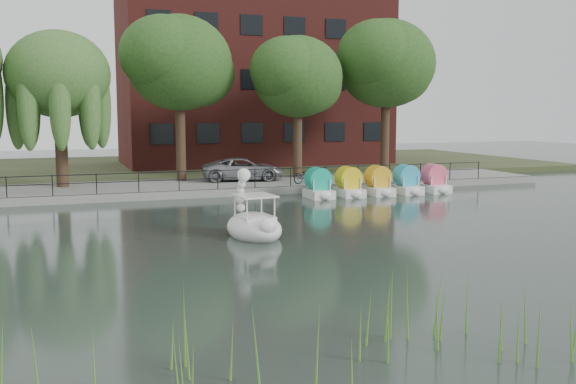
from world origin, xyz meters
TOP-DOWN VIEW (x-y plane):
  - ground_plane at (0.00, 0.00)m, footprint 120.00×120.00m
  - promenade at (0.00, 16.00)m, footprint 40.00×6.00m
  - kerb at (0.00, 13.05)m, footprint 40.00×0.25m
  - land_strip at (0.00, 30.00)m, footprint 60.00×22.00m
  - railing at (0.00, 13.25)m, footprint 32.00×0.05m
  - apartment_building at (7.00, 29.97)m, footprint 20.00×10.07m
  - willow_mid at (-7.50, 17.00)m, footprint 5.32×5.32m
  - broadleaf_center at (-1.00, 18.00)m, footprint 6.00×6.00m
  - broadleaf_right at (6.00, 17.50)m, footprint 5.40×5.40m
  - broadleaf_far at (12.50, 18.50)m, footprint 6.30×6.30m
  - minivan at (2.35, 16.71)m, footprint 3.40×5.78m
  - bicycle at (5.26, 14.08)m, footprint 0.95×1.81m
  - swan_boat at (-1.39, 2.35)m, footprint 2.01×2.93m
  - pedal_boat_row at (8.07, 10.98)m, footprint 7.95×1.70m

SIDE VIEW (x-z plane):
  - ground_plane at x=0.00m, z-range 0.00..0.00m
  - land_strip at x=0.00m, z-range 0.00..0.36m
  - promenade at x=0.00m, z-range 0.00..0.40m
  - kerb at x=0.00m, z-range 0.00..0.40m
  - swan_boat at x=-1.39m, z-range -0.66..1.68m
  - pedal_boat_row at x=8.07m, z-range -0.09..1.31m
  - bicycle at x=5.26m, z-range 0.40..1.40m
  - railing at x=0.00m, z-range 0.65..1.65m
  - minivan at x=2.35m, z-range 0.40..1.91m
  - willow_mid at x=-7.50m, z-range 2.17..10.32m
  - broadleaf_right at x=6.00m, z-range 2.22..10.55m
  - broadleaf_center at x=-1.00m, z-range 2.44..11.69m
  - broadleaf_far at x=12.50m, z-range 2.54..12.25m
  - apartment_building at x=7.00m, z-range 0.36..18.36m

